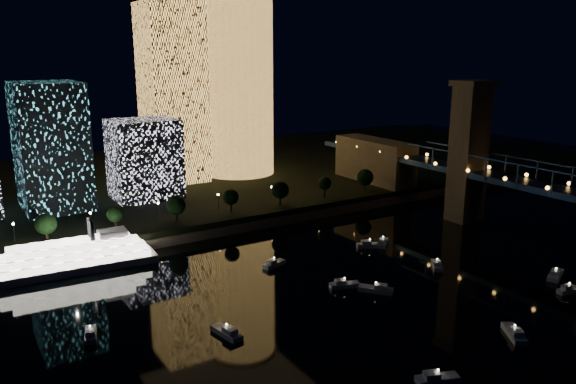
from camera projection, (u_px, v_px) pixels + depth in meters
name	position (u px, v px, depth m)	size (l,w,h in m)	color
ground	(440.00, 316.00, 129.63)	(520.00, 520.00, 0.00)	black
far_bank	(182.00, 178.00, 260.75)	(420.00, 160.00, 5.00)	black
seawall	(265.00, 222.00, 196.78)	(420.00, 6.00, 3.00)	#6B5E4C
tower_cylindrical	(237.00, 83.00, 250.73)	(34.00, 34.00, 81.71)	#FFB751
tower_rectangular	(173.00, 94.00, 237.01)	(23.38, 23.38, 74.39)	#FFB751
midrise_blocks	(47.00, 161.00, 194.88)	(94.63, 40.22, 44.43)	silver
riverboat	(64.00, 259.00, 154.59)	(49.43, 13.41, 14.72)	silver
motorboats	(382.00, 295.00, 138.71)	(121.48, 70.65, 2.78)	silver
esplanade_trees	(191.00, 203.00, 186.93)	(165.94, 6.66, 8.83)	black
street_lamps	(158.00, 207.00, 187.37)	(132.70, 0.70, 5.65)	black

